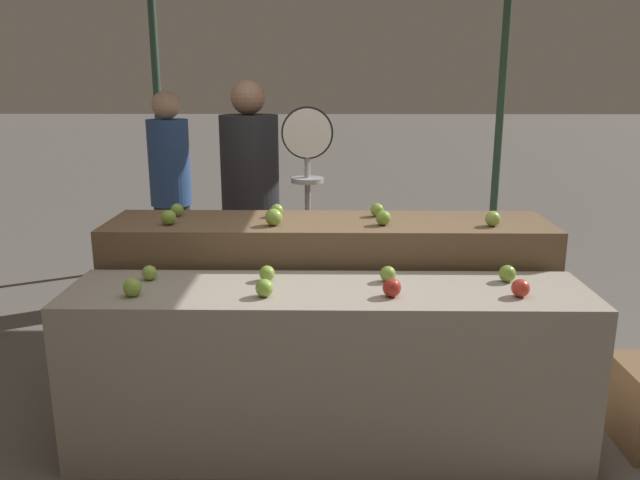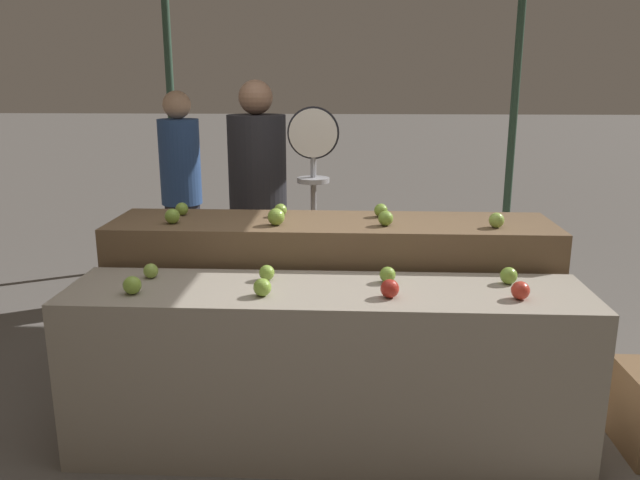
{
  "view_description": "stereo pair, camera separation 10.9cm",
  "coord_description": "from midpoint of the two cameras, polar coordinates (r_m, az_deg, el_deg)",
  "views": [
    {
      "loc": [
        -0.0,
        -2.67,
        1.72
      ],
      "look_at": [
        -0.05,
        0.3,
        0.95
      ],
      "focal_mm": 35.0,
      "sensor_mm": 36.0,
      "label": 1
    },
    {
      "loc": [
        0.1,
        -2.67,
        1.72
      ],
      "look_at": [
        -0.05,
        0.3,
        0.95
      ],
      "focal_mm": 35.0,
      "sensor_mm": 36.0,
      "label": 2
    }
  ],
  "objects": [
    {
      "name": "apple_back_2",
      "position": [
        3.25,
        4.92,
        2.03
      ],
      "size": [
        0.08,
        0.08,
        0.08
      ],
      "primitive_type": "sphere",
      "color": "#7AA338",
      "rests_on": "display_counter_back"
    },
    {
      "name": "apple_front_6",
      "position": [
        2.92,
        5.26,
        -3.11
      ],
      "size": [
        0.07,
        0.07,
        0.07
      ],
      "primitive_type": "sphere",
      "color": "#7AA338",
      "rests_on": "display_counter_front"
    },
    {
      "name": "person_vendor_at_scale",
      "position": [
        4.25,
        -7.04,
        4.44
      ],
      "size": [
        0.51,
        0.51,
        1.72
      ],
      "rotation": [
        0.0,
        0.0,
        2.72
      ],
      "color": "#2D2D38",
      "rests_on": "ground_plane"
    },
    {
      "name": "apple_back_4",
      "position": [
        3.56,
        -13.73,
        2.68
      ],
      "size": [
        0.07,
        0.07,
        0.07
      ],
      "primitive_type": "sphere",
      "color": "#7AA338",
      "rests_on": "display_counter_back"
    },
    {
      "name": "display_counter_front",
      "position": [
        2.98,
        -0.26,
        -11.77
      ],
      "size": [
        2.37,
        0.55,
        0.8
      ],
      "primitive_type": "cube",
      "color": "gray",
      "rests_on": "ground_plane"
    },
    {
      "name": "apple_back_3",
      "position": [
        3.33,
        14.69,
        1.88
      ],
      "size": [
        0.08,
        0.08,
        0.08
      ],
      "primitive_type": "sphere",
      "color": "#8EB247",
      "rests_on": "display_counter_back"
    },
    {
      "name": "apple_front_7",
      "position": [
        3.02,
        15.86,
        -2.97
      ],
      "size": [
        0.08,
        0.08,
        0.08
      ],
      "primitive_type": "sphere",
      "color": "#7AA338",
      "rests_on": "display_counter_front"
    },
    {
      "name": "apple_front_2",
      "position": [
        2.72,
        5.55,
        -4.37
      ],
      "size": [
        0.08,
        0.08,
        0.08
      ],
      "primitive_type": "sphere",
      "color": "#AD281E",
      "rests_on": "display_counter_front"
    },
    {
      "name": "apple_back_5",
      "position": [
        3.46,
        -4.79,
        2.71
      ],
      "size": [
        0.07,
        0.07,
        0.07
      ],
      "primitive_type": "sphere",
      "color": "#84AD3D",
      "rests_on": "display_counter_back"
    },
    {
      "name": "produce_scale",
      "position": [
        3.87,
        -1.9,
        6.04
      ],
      "size": [
        0.32,
        0.2,
        1.56
      ],
      "color": "#99999E",
      "rests_on": "ground_plane"
    },
    {
      "name": "apple_back_1",
      "position": [
        3.25,
        -5.13,
        2.09
      ],
      "size": [
        0.09,
        0.09,
        0.09
      ],
      "primitive_type": "sphere",
      "color": "#84AD3D",
      "rests_on": "display_counter_back"
    },
    {
      "name": "apple_front_3",
      "position": [
        2.83,
        16.92,
        -4.23
      ],
      "size": [
        0.08,
        0.08,
        0.08
      ],
      "primitive_type": "sphere",
      "color": "red",
      "rests_on": "display_counter_front"
    },
    {
      "name": "apple_back_6",
      "position": [
        3.46,
        4.42,
        2.76
      ],
      "size": [
        0.07,
        0.07,
        0.07
      ],
      "primitive_type": "sphere",
      "color": "#7AA338",
      "rests_on": "display_counter_back"
    },
    {
      "name": "apple_front_0",
      "position": [
        2.85,
        -17.75,
        -4.15
      ],
      "size": [
        0.08,
        0.08,
        0.08
      ],
      "primitive_type": "sphere",
      "color": "#84AD3D",
      "rests_on": "display_counter_front"
    },
    {
      "name": "display_counter_back",
      "position": [
        3.49,
        -0.08,
        -6.09
      ],
      "size": [
        2.37,
        0.55,
        0.98
      ],
      "primitive_type": "cube",
      "color": "brown",
      "rests_on": "ground_plane"
    },
    {
      "name": "ground_plane",
      "position": [
        3.18,
        -0.25,
        -18.25
      ],
      "size": [
        60.0,
        60.0,
        0.0
      ],
      "primitive_type": "plane",
      "color": "#66605B"
    },
    {
      "name": "apple_back_0",
      "position": [
        3.36,
        -14.5,
        2.02
      ],
      "size": [
        0.08,
        0.08,
        0.08
      ],
      "primitive_type": "sphere",
      "color": "#7AA338",
      "rests_on": "display_counter_back"
    },
    {
      "name": "apple_front_5",
      "position": [
        2.94,
        -5.84,
        -3.05
      ],
      "size": [
        0.07,
        0.07,
        0.07
      ],
      "primitive_type": "sphere",
      "color": "#84AD3D",
      "rests_on": "display_counter_front"
    },
    {
      "name": "apple_front_4",
      "position": [
        3.06,
        -16.24,
        -2.89
      ],
      "size": [
        0.07,
        0.07,
        0.07
      ],
      "primitive_type": "sphere",
      "color": "#8EB247",
      "rests_on": "display_counter_front"
    },
    {
      "name": "apple_front_1",
      "position": [
        2.73,
        -6.15,
        -4.39
      ],
      "size": [
        0.08,
        0.08,
        0.08
      ],
      "primitive_type": "sphere",
      "color": "#84AD3D",
      "rests_on": "display_counter_front"
    },
    {
      "name": "person_customer_left",
      "position": [
        5.04,
        -14.08,
        5.33
      ],
      "size": [
        0.41,
        0.41,
        1.64
      ],
      "rotation": [
        0.0,
        0.0,
        2.78
      ],
      "color": "#2D2D38",
      "rests_on": "ground_plane"
    }
  ]
}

